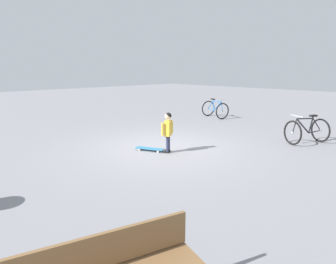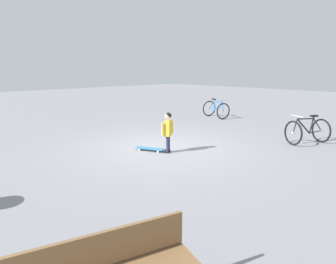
{
  "view_description": "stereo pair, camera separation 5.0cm",
  "coord_description": "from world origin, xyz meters",
  "px_view_note": "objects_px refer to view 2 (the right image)",
  "views": [
    {
      "loc": [
        -5.65,
        5.33,
        2.15
      ],
      "look_at": [
        -0.45,
        0.29,
        0.55
      ],
      "focal_mm": 30.61,
      "sensor_mm": 36.0,
      "label": 1
    },
    {
      "loc": [
        -5.68,
        5.3,
        2.15
      ],
      "look_at": [
        -0.45,
        0.29,
        0.55
      ],
      "focal_mm": 30.61,
      "sensor_mm": 36.0,
      "label": 2
    }
  ],
  "objects_px": {
    "child_person": "(168,128)",
    "skateboard": "(150,149)",
    "bicycle_mid": "(216,109)",
    "bicycle_near": "(307,131)"
  },
  "relations": [
    {
      "from": "child_person",
      "to": "bicycle_mid",
      "type": "xyz_separation_m",
      "value": [
        2.49,
        -5.37,
        -0.28
      ]
    },
    {
      "from": "skateboard",
      "to": "child_person",
      "type": "bearing_deg",
      "value": -150.58
    },
    {
      "from": "child_person",
      "to": "bicycle_near",
      "type": "height_order",
      "value": "child_person"
    },
    {
      "from": "child_person",
      "to": "bicycle_near",
      "type": "bearing_deg",
      "value": -121.0
    },
    {
      "from": "skateboard",
      "to": "bicycle_near",
      "type": "distance_m",
      "value": 4.64
    },
    {
      "from": "child_person",
      "to": "skateboard",
      "type": "relative_size",
      "value": 1.35
    },
    {
      "from": "skateboard",
      "to": "bicycle_near",
      "type": "bearing_deg",
      "value": -124.12
    },
    {
      "from": "skateboard",
      "to": "bicycle_mid",
      "type": "bearing_deg",
      "value": -69.94
    },
    {
      "from": "child_person",
      "to": "bicycle_near",
      "type": "xyz_separation_m",
      "value": [
        -2.15,
        -3.58,
        -0.28
      ]
    },
    {
      "from": "skateboard",
      "to": "bicycle_near",
      "type": "xyz_separation_m",
      "value": [
        -2.6,
        -3.83,
        0.32
      ]
    }
  ]
}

